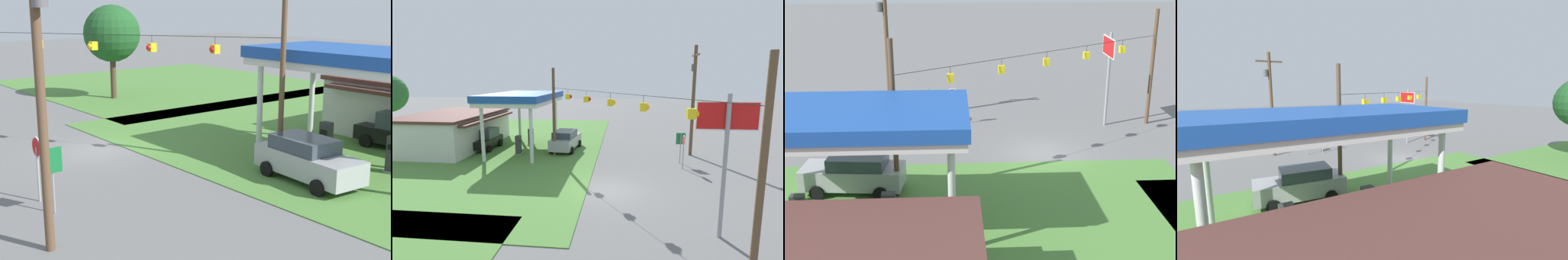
# 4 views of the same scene
# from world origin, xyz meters

# --- Properties ---
(ground_plane) EXTENTS (160.00, 160.00, 0.00)m
(ground_plane) POSITION_xyz_m (0.00, 0.00, 0.00)
(ground_plane) COLOR slate
(grass_verge_station_corner) EXTENTS (36.00, 28.00, 0.04)m
(grass_verge_station_corner) POSITION_xyz_m (11.53, 15.31, 0.02)
(grass_verge_station_corner) COLOR #4C7F38
(grass_verge_station_corner) RESTS_ON ground
(gas_station_canopy) EXTENTS (10.20, 5.32, 5.25)m
(gas_station_canopy) POSITION_xyz_m (9.53, 8.20, 4.73)
(gas_station_canopy) COLOR silver
(gas_station_canopy) RESTS_ON ground
(gas_station_store) EXTENTS (11.80, 7.24, 3.29)m
(gas_station_store) POSITION_xyz_m (10.11, 15.29, 1.66)
(gas_station_store) COLOR silver
(gas_station_store) RESTS_ON ground
(fuel_pump_near) EXTENTS (0.71, 0.56, 1.67)m
(fuel_pump_near) POSITION_xyz_m (7.71, 8.20, 0.79)
(fuel_pump_near) COLOR gray
(fuel_pump_near) RESTS_ON ground
(fuel_pump_far) EXTENTS (0.71, 0.56, 1.67)m
(fuel_pump_far) POSITION_xyz_m (11.36, 8.20, 0.79)
(fuel_pump_far) COLOR gray
(fuel_pump_far) RESTS_ON ground
(car_at_pumps_front) EXTENTS (4.90, 2.44, 1.87)m
(car_at_pumps_front) POSITION_xyz_m (9.74, 4.42, 0.97)
(car_at_pumps_front) COLOR #9E9EA3
(car_at_pumps_front) RESTS_ON ground
(car_at_pumps_rear) EXTENTS (4.20, 2.11, 1.92)m
(car_at_pumps_rear) POSITION_xyz_m (9.42, 11.99, 0.97)
(car_at_pumps_rear) COLOR black
(car_at_pumps_rear) RESTS_ON ground
(stop_sign_roadside) EXTENTS (0.80, 0.08, 2.50)m
(stop_sign_roadside) POSITION_xyz_m (5.02, -5.17, 1.81)
(stop_sign_roadside) COLOR #99999E
(stop_sign_roadside) RESTS_ON ground
(stop_sign_overhead) EXTENTS (0.22, 2.48, 6.01)m
(stop_sign_overhead) POSITION_xyz_m (-4.78, -4.82, 4.37)
(stop_sign_overhead) COLOR gray
(stop_sign_overhead) RESTS_ON ground
(route_sign) EXTENTS (0.10, 0.70, 2.40)m
(route_sign) POSITION_xyz_m (6.50, -5.24, 1.71)
(route_sign) COLOR gray
(route_sign) RESTS_ON ground
(utility_pole_main) EXTENTS (2.20, 0.44, 9.24)m
(utility_pole_main) POSITION_xyz_m (9.20, -6.59, 5.18)
(utility_pole_main) COLOR brown
(utility_pole_main) RESTS_ON ground
(signal_span_gantry) EXTENTS (15.58, 10.24, 7.41)m
(signal_span_gantry) POSITION_xyz_m (-0.00, -0.02, 4.13)
(signal_span_gantry) COLOR brown
(signal_span_gantry) RESTS_ON ground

